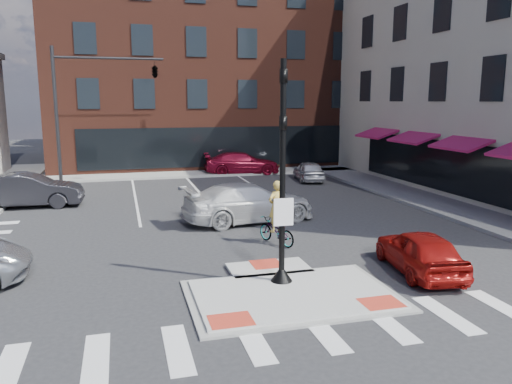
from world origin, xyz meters
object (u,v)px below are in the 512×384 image
object	(u,v)px
red_sedan	(420,251)
white_pickup	(249,203)
cyclist	(276,223)
bg_car_dark	(28,190)
bg_car_red	(242,163)
bg_car_silver	(309,171)

from	to	relation	value
red_sedan	white_pickup	size ratio (longest dim) A/B	0.68
red_sedan	cyclist	size ratio (longest dim) A/B	1.68
cyclist	bg_car_dark	bearing A→B (deg)	-66.34
bg_car_red	cyclist	bearing A→B (deg)	176.17
red_sedan	bg_car_dark	bearing A→B (deg)	-37.42
bg_car_dark	cyclist	world-z (taller)	cyclist
cyclist	red_sedan	bearing A→B (deg)	105.89
red_sedan	bg_car_red	world-z (taller)	bg_car_red
bg_car_silver	cyclist	distance (m)	14.52
bg_car_silver	white_pickup	bearing A→B (deg)	65.01
red_sedan	bg_car_silver	world-z (taller)	red_sedan
white_pickup	cyclist	bearing A→B (deg)	172.62
bg_car_silver	bg_car_red	bearing A→B (deg)	-41.91
bg_car_red	cyclist	size ratio (longest dim) A/B	2.28
white_pickup	bg_car_dark	world-z (taller)	bg_car_dark
bg_car_silver	bg_car_red	distance (m)	5.34
bg_car_silver	cyclist	world-z (taller)	cyclist
red_sedan	bg_car_dark	world-z (taller)	bg_car_dark
bg_car_dark	bg_car_red	size ratio (longest dim) A/B	0.96
red_sedan	white_pickup	distance (m)	8.20
white_pickup	bg_car_dark	xyz separation A→B (m)	(-9.48, 5.60, 0.01)
bg_car_silver	red_sedan	bearing A→B (deg)	88.46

